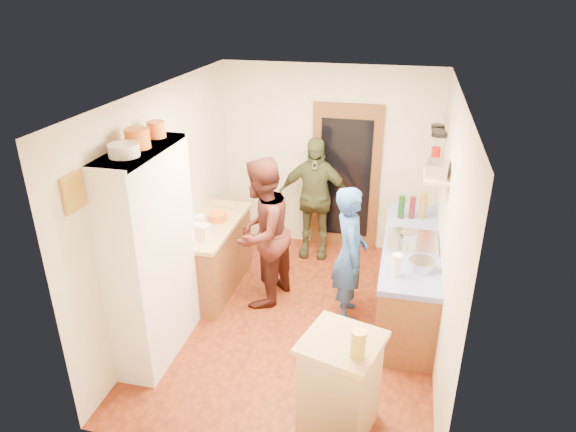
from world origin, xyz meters
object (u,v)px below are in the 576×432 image
(island_base, at_px, (340,386))
(person_hob, at_px, (353,255))
(right_counter_base, at_px, (408,278))
(hutch_body, at_px, (152,256))
(person_left, at_px, (266,232))
(person_back, at_px, (315,198))

(island_base, xyz_separation_m, person_hob, (-0.10, 1.66, 0.37))
(island_base, height_order, person_hob, person_hob)
(right_counter_base, bearing_deg, hutch_body, -152.53)
(person_hob, distance_m, person_left, 1.05)
(right_counter_base, bearing_deg, person_left, -174.85)
(person_left, bearing_deg, island_base, 46.26)
(person_hob, bearing_deg, person_left, 69.96)
(person_hob, bearing_deg, person_back, 13.23)
(right_counter_base, xyz_separation_m, island_base, (-0.53, -1.93, 0.01))
(right_counter_base, bearing_deg, island_base, -105.29)
(island_base, xyz_separation_m, person_left, (-1.14, 1.78, 0.47))
(hutch_body, xyz_separation_m, person_back, (1.18, 2.41, -0.24))
(person_hob, xyz_separation_m, person_back, (-0.68, 1.38, 0.06))
(hutch_body, relative_size, person_back, 1.28)
(hutch_body, relative_size, island_base, 2.56)
(hutch_body, relative_size, person_hob, 1.38)
(hutch_body, xyz_separation_m, person_left, (0.84, 1.15, -0.20))
(island_base, bearing_deg, person_hob, 93.56)
(person_left, bearing_deg, person_hob, 96.79)
(island_base, height_order, person_back, person_back)
(hutch_body, distance_m, right_counter_base, 2.90)
(hutch_body, xyz_separation_m, person_hob, (1.87, 1.02, -0.30))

